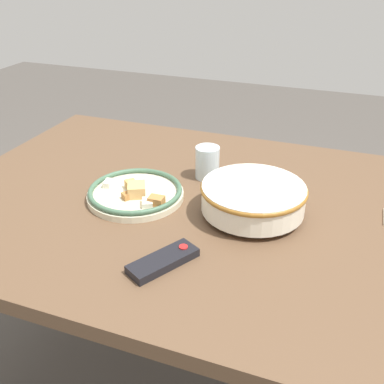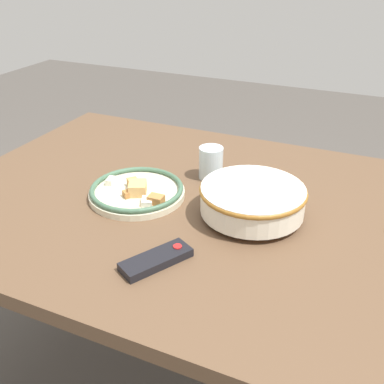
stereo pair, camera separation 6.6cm
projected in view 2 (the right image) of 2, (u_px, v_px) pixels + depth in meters
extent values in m
cube|color=brown|center=(210.00, 210.00, 1.25)|extent=(1.54, 1.03, 0.04)
cylinder|color=brown|center=(102.00, 203.00, 2.04)|extent=(0.06, 0.06, 0.72)
cylinder|color=silver|center=(251.00, 214.00, 1.18)|extent=(0.12, 0.12, 0.02)
cylinder|color=silver|center=(252.00, 199.00, 1.16)|extent=(0.27, 0.27, 0.07)
cylinder|color=#B75B23|center=(252.00, 201.00, 1.17)|extent=(0.24, 0.24, 0.06)
torus|color=#936023|center=(253.00, 190.00, 1.15)|extent=(0.28, 0.28, 0.01)
cylinder|color=beige|center=(137.00, 193.00, 1.28)|extent=(0.27, 0.27, 0.02)
torus|color=#42664C|center=(137.00, 188.00, 1.27)|extent=(0.26, 0.26, 0.01)
cube|color=silver|center=(147.00, 201.00, 1.20)|extent=(0.04, 0.05, 0.02)
cube|color=#B2753D|center=(130.00, 193.00, 1.24)|extent=(0.04, 0.04, 0.02)
cube|color=#B2753D|center=(156.00, 200.00, 1.20)|extent=(0.04, 0.03, 0.02)
cube|color=tan|center=(133.00, 184.00, 1.28)|extent=(0.05, 0.05, 0.02)
cube|color=silver|center=(111.00, 181.00, 1.31)|extent=(0.02, 0.04, 0.02)
cube|color=tan|center=(138.00, 188.00, 1.25)|extent=(0.07, 0.07, 0.03)
cube|color=black|center=(156.00, 260.00, 1.01)|extent=(0.13, 0.17, 0.02)
cylinder|color=red|center=(177.00, 246.00, 1.03)|extent=(0.02, 0.02, 0.00)
cylinder|color=silver|center=(211.00, 163.00, 1.36)|extent=(0.07, 0.07, 0.10)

